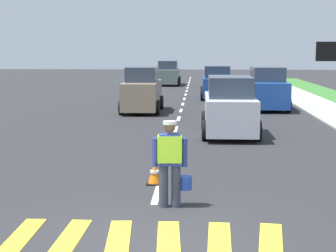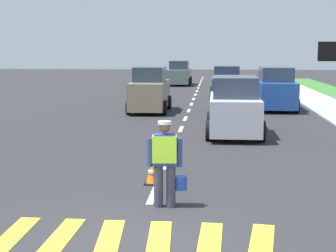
% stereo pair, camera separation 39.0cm
% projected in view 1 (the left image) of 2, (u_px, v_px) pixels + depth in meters
% --- Properties ---
extents(ground_plane, '(96.00, 96.00, 0.00)m').
position_uv_depth(ground_plane, '(183.00, 104.00, 28.93)').
color(ground_plane, '#28282B').
extents(crosswalk_stripes, '(4.50, 1.93, 0.01)m').
position_uv_depth(crosswalk_stripes, '(143.00, 241.00, 8.25)').
color(crosswalk_stripes, yellow).
rests_on(crosswalk_stripes, ground).
extents(lane_center_line, '(0.14, 46.40, 0.01)m').
position_uv_depth(lane_center_line, '(185.00, 97.00, 33.08)').
color(lane_center_line, silver).
rests_on(lane_center_line, ground).
extents(road_worker, '(0.76, 0.39, 1.67)m').
position_uv_depth(road_worker, '(171.00, 159.00, 9.93)').
color(road_worker, '#383D4C').
rests_on(road_worker, ground).
extents(traffic_cone_near, '(0.36, 0.36, 0.49)m').
position_uv_depth(traffic_cone_near, '(155.00, 174.00, 11.72)').
color(traffic_cone_near, black).
rests_on(traffic_cone_near, ground).
extents(car_oncoming_second, '(1.86, 3.95, 2.16)m').
position_uv_depth(car_oncoming_second, '(142.00, 91.00, 25.09)').
color(car_oncoming_second, gray).
rests_on(car_oncoming_second, ground).
extents(car_parked_far, '(1.97, 4.40, 2.12)m').
position_uv_depth(car_parked_far, '(267.00, 89.00, 26.22)').
color(car_parked_far, '#1E4799').
rests_on(car_parked_far, ground).
extents(car_outgoing_ahead, '(1.95, 4.12, 2.07)m').
position_uv_depth(car_outgoing_ahead, '(229.00, 108.00, 18.38)').
color(car_outgoing_ahead, silver).
rests_on(car_outgoing_ahead, ground).
extents(car_outgoing_far, '(1.94, 3.92, 2.00)m').
position_uv_depth(car_outgoing_far, '(217.00, 84.00, 31.60)').
color(car_outgoing_far, '#1E4799').
rests_on(car_outgoing_far, ground).
extents(car_oncoming_third, '(2.00, 4.28, 2.03)m').
position_uv_depth(car_oncoming_third, '(168.00, 74.00, 43.54)').
color(car_oncoming_third, slate).
rests_on(car_oncoming_third, ground).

